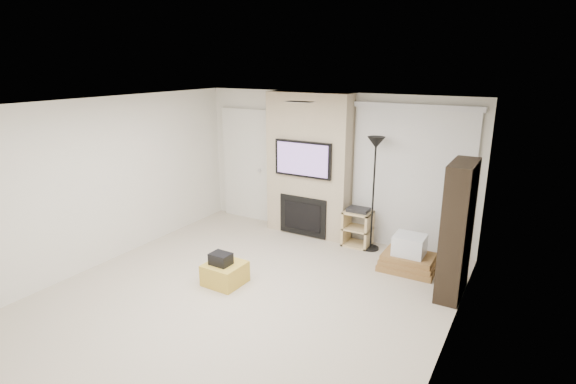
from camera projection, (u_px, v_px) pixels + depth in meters
The scene contains 16 objects.
floor at pixel (243, 298), 5.89m from camera, with size 5.00×5.50×0.00m, color beige.
ceiling at pixel (237, 105), 5.19m from camera, with size 5.00×5.50×0.00m, color white.
wall_back at pixel (332, 165), 7.83m from camera, with size 5.00×2.50×0.00m, color silver.
wall_front at pixel (17, 310), 3.25m from camera, with size 5.00×2.50×0.00m, color silver.
wall_left at pixel (104, 182), 6.74m from camera, with size 5.50×2.50×0.00m, color silver.
wall_right at pixel (450, 248), 4.35m from camera, with size 5.50×2.50×0.00m, color silver.
hvac_vent at pixel (300, 102), 5.67m from camera, with size 0.35×0.18×0.01m, color silver.
ottoman at pixel (225, 273), 6.25m from camera, with size 0.50×0.50×0.30m, color gold.
black_bag at pixel (221, 259), 6.16m from camera, with size 0.28×0.22×0.16m, color black.
fireplace_wall at pixel (309, 166), 7.83m from camera, with size 1.50×0.47×2.50m.
entry_door at pixel (246, 165), 8.72m from camera, with size 1.02×0.11×2.14m.
vertical_blinds at pixel (411, 174), 7.12m from camera, with size 1.98×0.10×2.37m.
floor_lamp at pixel (375, 162), 7.03m from camera, with size 0.28×0.28×1.87m.
av_stand at pixel (358, 226), 7.51m from camera, with size 0.45×0.38×0.66m.
box_stack at pixel (409, 257), 6.65m from camera, with size 0.81×0.62×0.54m.
bookshelf at pixel (457, 230), 5.77m from camera, with size 0.30×0.80×1.80m.
Camera 1 is at (3.14, -4.28, 2.98)m, focal length 28.00 mm.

